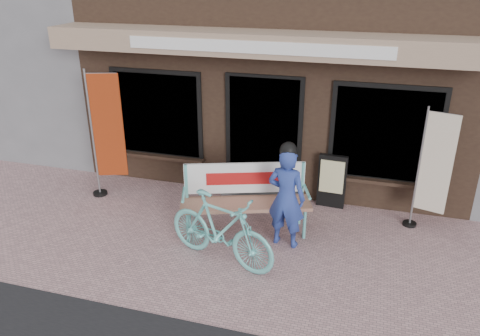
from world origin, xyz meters
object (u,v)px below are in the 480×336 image
(bicycle, at_px, (221,229))
(menu_stand, at_px, (332,181))
(bench, at_px, (245,193))
(nobori_cream, at_px, (432,170))
(person, at_px, (286,196))
(nobori_red, at_px, (106,133))

(bicycle, xyz_separation_m, menu_stand, (1.30, 2.09, -0.03))
(bench, xyz_separation_m, menu_stand, (1.21, 1.14, -0.14))
(bench, xyz_separation_m, bicycle, (-0.09, -0.95, -0.12))
(nobori_cream, bearing_deg, person, -136.44)
(bicycle, relative_size, menu_stand, 1.81)
(nobori_red, height_order, menu_stand, nobori_red)
(nobori_cream, bearing_deg, nobori_red, -160.57)
(person, bearing_deg, nobori_cream, 35.18)
(bicycle, bearing_deg, person, -30.22)
(bench, height_order, bicycle, bench)
(nobori_cream, distance_m, menu_stand, 1.63)
(bench, bearing_deg, bicycle, -114.63)
(bicycle, distance_m, menu_stand, 2.46)
(person, xyz_separation_m, menu_stand, (0.53, 1.39, -0.31))
(bench, height_order, person, person)
(bench, bearing_deg, nobori_red, 149.93)
(bench, xyz_separation_m, nobori_red, (-2.65, 0.50, 0.56))
(menu_stand, bearing_deg, nobori_cream, -9.85)
(person, relative_size, nobori_red, 0.71)
(bench, distance_m, nobori_cream, 2.85)
(bicycle, bearing_deg, nobori_red, 78.22)
(person, bearing_deg, bench, 168.06)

